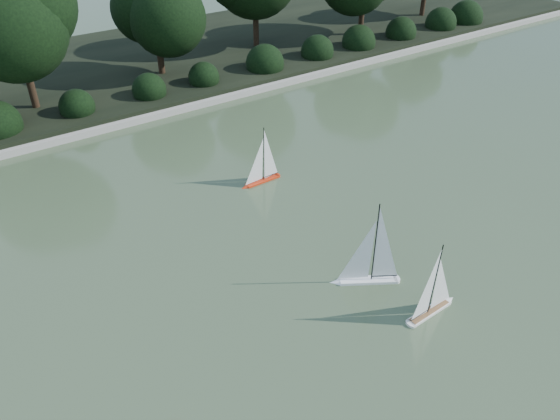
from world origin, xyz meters
name	(u,v)px	position (x,y,z in m)	size (l,w,h in m)	color
ground	(394,295)	(0.00, 0.00, 0.00)	(80.00, 80.00, 0.00)	#36492C
pond_coping	(166,112)	(0.00, 9.00, 0.09)	(40.00, 0.35, 0.18)	gray
far_bank	(114,69)	(0.00, 13.00, 0.15)	(40.00, 8.00, 0.30)	black
shrub_hedge	(152,90)	(0.00, 9.90, 0.45)	(29.10, 1.10, 1.10)	black
sailboat_white_a	(364,270)	(-0.19, 0.56, 0.27)	(1.14, 0.79, 1.70)	white
sailboat_white_b	(435,300)	(0.26, -0.63, 0.24)	(1.12, 0.22, 1.53)	white
sailboat_orange	(259,174)	(0.14, 4.40, 0.22)	(1.04, 0.18, 1.42)	red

